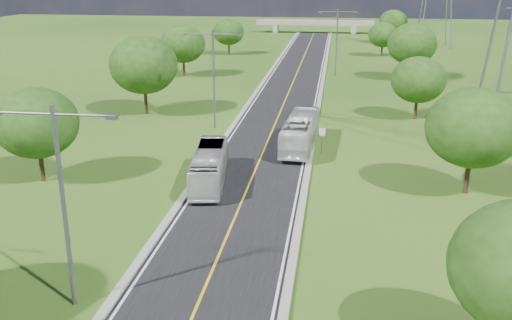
{
  "coord_description": "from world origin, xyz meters",
  "views": [
    {
      "loc": [
        6.23,
        -10.79,
        15.61
      ],
      "look_at": [
        0.93,
        26.48,
        3.0
      ],
      "focal_mm": 40.0,
      "sensor_mm": 36.0,
      "label": 1
    }
  ],
  "objects": [
    {
      "name": "tree_le",
      "position": [
        -14.5,
        98.0,
        4.33
      ],
      "size": [
        5.88,
        5.88,
        6.84
      ],
      "color": "black",
      "rests_on": "ground"
    },
    {
      "name": "tree_rd",
      "position": [
        17.0,
        76.0,
        5.27
      ],
      "size": [
        7.14,
        7.14,
        8.3
      ],
      "color": "black",
      "rests_on": "ground"
    },
    {
      "name": "tree_lb",
      "position": [
        -16.0,
        28.0,
        4.64
      ],
      "size": [
        6.3,
        6.3,
        7.33
      ],
      "color": "black",
      "rests_on": "ground"
    },
    {
      "name": "tree_ld",
      "position": [
        -17.0,
        74.0,
        4.95
      ],
      "size": [
        6.72,
        6.72,
        7.82
      ],
      "color": "black",
      "rests_on": "ground"
    },
    {
      "name": "overpass",
      "position": [
        0.0,
        140.0,
        2.41
      ],
      "size": [
        30.0,
        3.0,
        3.2
      ],
      "color": "gray",
      "rests_on": "ground"
    },
    {
      "name": "tree_lc",
      "position": [
        -15.0,
        50.0,
        5.58
      ],
      "size": [
        7.56,
        7.56,
        8.79
      ],
      "color": "black",
      "rests_on": "ground"
    },
    {
      "name": "streetlight_far_right",
      "position": [
        6.0,
        78.0,
        5.94
      ],
      "size": [
        5.9,
        0.25,
        10.0
      ],
      "color": "slate",
      "rests_on": "ground"
    },
    {
      "name": "tree_rb",
      "position": [
        16.0,
        30.0,
        4.95
      ],
      "size": [
        6.72,
        6.72,
        7.82
      ],
      "color": "black",
      "rests_on": "ground"
    },
    {
      "name": "tree_rc",
      "position": [
        15.0,
        52.0,
        4.33
      ],
      "size": [
        5.88,
        5.88,
        6.84
      ],
      "color": "black",
      "rests_on": "ground"
    },
    {
      "name": "bus_outbound",
      "position": [
        3.2,
        39.35,
        1.55
      ],
      "size": [
        3.1,
        10.79,
        2.97
      ],
      "primitive_type": "imported",
      "rotation": [
        0.0,
        0.0,
        3.08
      ],
      "color": "silver",
      "rests_on": "road"
    },
    {
      "name": "streetlight_near_left",
      "position": [
        -6.0,
        12.0,
        5.94
      ],
      "size": [
        5.9,
        0.25,
        10.0
      ],
      "color": "slate",
      "rests_on": "ground"
    },
    {
      "name": "tree_rf",
      "position": [
        18.0,
        120.0,
        4.64
      ],
      "size": [
        6.3,
        6.3,
        7.33
      ],
      "color": "black",
      "rests_on": "ground"
    },
    {
      "name": "bus_inbound",
      "position": [
        -3.08,
        29.26,
        1.39
      ],
      "size": [
        3.46,
        9.78,
        2.66
      ],
      "primitive_type": "imported",
      "rotation": [
        0.0,
        0.0,
        0.13
      ],
      "color": "beige",
      "rests_on": "road"
    },
    {
      "name": "speed_limit_sign",
      "position": [
        5.2,
        37.98,
        1.6
      ],
      "size": [
        0.55,
        0.09,
        2.4
      ],
      "color": "slate",
      "rests_on": "ground"
    },
    {
      "name": "curb_right",
      "position": [
        4.25,
        66.0,
        0.11
      ],
      "size": [
        0.5,
        150.0,
        0.22
      ],
      "primitive_type": "cube",
      "color": "gray",
      "rests_on": "ground"
    },
    {
      "name": "ground",
      "position": [
        0.0,
        60.0,
        0.0
      ],
      "size": [
        260.0,
        260.0,
        0.0
      ],
      "primitive_type": "plane",
      "color": "#234814",
      "rests_on": "ground"
    },
    {
      "name": "curb_left",
      "position": [
        -4.25,
        66.0,
        0.11
      ],
      "size": [
        0.5,
        150.0,
        0.22
      ],
      "primitive_type": "cube",
      "color": "gray",
      "rests_on": "ground"
    },
    {
      "name": "tree_re",
      "position": [
        14.5,
        100.0,
        4.02
      ],
      "size": [
        5.46,
        5.46,
        6.35
      ],
      "color": "black",
      "rests_on": "ground"
    },
    {
      "name": "streetlight_mid_left",
      "position": [
        -6.0,
        45.0,
        5.94
      ],
      "size": [
        5.9,
        0.25,
        10.0
      ],
      "color": "slate",
      "rests_on": "ground"
    },
    {
      "name": "road",
      "position": [
        0.0,
        66.0,
        0.03
      ],
      "size": [
        8.0,
        150.0,
        0.06
      ],
      "primitive_type": "cube",
      "color": "black",
      "rests_on": "ground"
    }
  ]
}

